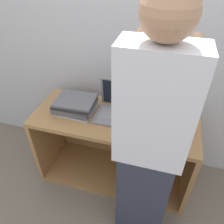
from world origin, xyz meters
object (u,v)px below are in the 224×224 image
at_px(laptop_stack_right, 158,118).
at_px(laptop_open, 116,109).
at_px(laptop_stack_left, 75,105).
at_px(person, 149,149).

bearing_deg(laptop_stack_right, laptop_open, 172.20).
distance_m(laptop_stack_left, person, 0.82).
bearing_deg(person, laptop_stack_right, 86.91).
height_order(laptop_stack_left, person, person).
xyz_separation_m(laptop_open, person, (0.33, -0.49, 0.12)).
bearing_deg(person, laptop_stack_left, 146.81).
bearing_deg(laptop_open, person, -56.27).
distance_m(laptop_stack_left, laptop_stack_right, 0.70).
height_order(laptop_open, laptop_stack_right, laptop_open).
bearing_deg(laptop_stack_left, laptop_open, 7.72).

